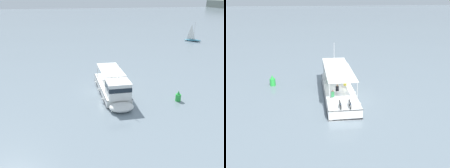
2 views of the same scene
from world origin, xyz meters
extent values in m
plane|color=gray|center=(0.00, 0.00, 0.00)|extent=(400.00, 400.00, 0.00)
cube|color=white|center=(0.38, 0.39, 0.55)|extent=(10.80, 3.21, 1.10)
ellipsoid|color=white|center=(6.58, 0.39, 0.55)|extent=(2.20, 2.95, 1.01)
cube|color=black|center=(0.38, 0.39, 0.10)|extent=(10.80, 3.25, 0.16)
cube|color=#2D2D33|center=(0.38, 0.39, 1.02)|extent=(10.80, 3.27, 0.10)
cube|color=white|center=(4.78, 0.39, 2.05)|extent=(2.60, 2.72, 1.90)
cube|color=#19232D|center=(4.78, 0.39, 2.38)|extent=(2.64, 2.79, 0.56)
cube|color=white|center=(4.78, 0.39, 3.06)|extent=(2.76, 2.88, 0.12)
cube|color=white|center=(-0.07, 0.38, 3.15)|extent=(6.70, 2.95, 0.10)
cylinder|color=silver|center=(3.18, 1.75, 2.10)|extent=(0.08, 0.08, 2.00)
cylinder|color=silver|center=(3.18, -0.97, 2.10)|extent=(0.08, 0.08, 2.00)
cylinder|color=silver|center=(-3.32, 1.74, 2.10)|extent=(0.08, 0.08, 2.00)
cylinder|color=silver|center=(-3.32, -0.98, 2.10)|extent=(0.08, 0.08, 2.00)
cylinder|color=silver|center=(5.08, 0.39, 4.22)|extent=(0.06, 0.06, 2.20)
sphere|color=white|center=(3.78, -1.39, 0.50)|extent=(0.36, 0.36, 0.36)
sphere|color=white|center=(0.48, -1.39, 0.50)|extent=(0.36, 0.36, 0.36)
sphere|color=white|center=(-2.62, -1.40, 0.50)|extent=(0.36, 0.36, 0.36)
torus|color=black|center=(-4.17, 0.83, 1.43)|extent=(0.66, 0.06, 0.66)
torus|color=black|center=(-4.87, 0.83, 1.43)|extent=(0.66, 0.06, 0.66)
cylinder|color=#1E478C|center=(-4.52, 0.83, 1.55)|extent=(0.70, 0.06, 0.06)
torus|color=black|center=(-4.17, -0.07, 1.43)|extent=(0.66, 0.06, 0.66)
torus|color=black|center=(-4.87, -0.07, 1.43)|extent=(0.66, 0.06, 0.66)
cylinder|color=#1E478C|center=(-4.52, -0.07, 1.55)|extent=(0.70, 0.06, 0.06)
cube|color=#338C4C|center=(-2.28, 1.32, 1.56)|extent=(0.22, 0.32, 0.52)
sphere|color=beige|center=(-2.28, 1.32, 1.93)|extent=(0.20, 0.20, 0.20)
cube|color=black|center=(-0.81, 0.69, 1.56)|extent=(0.22, 0.32, 0.52)
sphere|color=#9E7051|center=(-0.81, 0.69, 1.93)|extent=(0.20, 0.20, 0.20)
cube|color=yellow|center=(0.67, -0.37, 1.56)|extent=(0.22, 0.32, 0.52)
sphere|color=tan|center=(0.67, -0.37, 1.93)|extent=(0.20, 0.20, 0.20)
cube|color=#338C4C|center=(2.14, 1.38, 1.56)|extent=(0.22, 0.32, 0.52)
sphere|color=beige|center=(2.14, 1.38, 1.93)|extent=(0.20, 0.20, 0.20)
cylinder|color=green|center=(5.14, 8.26, 0.45)|extent=(0.70, 0.70, 0.90)
cone|color=green|center=(5.14, 8.26, 1.15)|extent=(0.42, 0.42, 0.50)
camera|label=1|loc=(32.00, -5.92, 13.16)|focal=39.45mm
camera|label=2|loc=(-24.80, 3.48, 11.16)|focal=39.21mm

